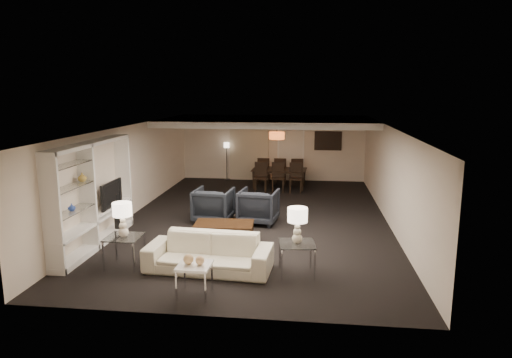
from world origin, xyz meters
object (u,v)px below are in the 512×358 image
Objects in this scene: side_table_left at (125,251)px; table_lamp_left at (123,220)px; vase_blue at (72,207)px; chair_nl at (261,177)px; floor_lamp at (227,161)px; vase_amber at (82,177)px; marble_table at (195,280)px; sofa at (209,253)px; side_table_right at (297,259)px; armchair_right at (258,206)px; floor_speaker at (117,214)px; chair_fl at (264,171)px; chair_fm at (280,171)px; coffee_table at (224,233)px; chair_fr at (297,171)px; armchair_left at (214,205)px; television at (107,194)px; table_lamp_right at (297,226)px; chair_nm at (278,178)px; chair_nr at (296,178)px; dining_table at (279,179)px.

side_table_left is 0.97× the size of table_lamp_left.
chair_nl is (3.07, 6.92, -0.64)m from vase_blue.
vase_amber is at bearing -100.75° from floor_lamp.
marble_table is 8.18m from chair_nl.
side_table_right is at bearing 4.02° from sofa.
armchair_right is at bearing 55.12° from side_table_left.
floor_speaker is (-4.41, 2.02, 0.18)m from side_table_right.
sofa is 3.53× the size of table_lamp_left.
vase_amber is at bearing 90.00° from vase_blue.
chair_fl is 0.60m from chair_fm.
chair_fl is at bearing 88.50° from marble_table.
chair_nl is 1.30m from chair_fl.
chair_fr is (1.45, 6.77, 0.26)m from coffee_table.
armchair_left is at bearing 104.32° from sofa.
television is at bearing 69.62° from chair_fl.
table_lamp_left is (-3.40, -0.00, 0.65)m from side_table_right.
table_lamp_right is 9.37m from floor_lamp.
vase_blue is 0.73m from vase_amber.
table_lamp_left is 4.41× the size of vase_blue.
chair_nm is 1.43m from chair_fr.
table_lamp_right is at bearing 129.99° from armchair_left.
vase_blue is at bearing 66.65° from chair_fm.
armchair_left is at bearing 84.65° from chair_fl.
armchair_left is at bearing 62.24° from chair_fr.
chair_nm is 2.79m from floor_lamp.
television is at bearing 51.76° from chair_fr.
chair_fl and chair_fr have the same top height.
sofa is at bearing -101.48° from chair_nr.
side_table_left reaches higher than coffee_table.
television is 7.61m from chair_fm.
dining_table is 1.92× the size of chair_nm.
sofa is at bearing -92.73° from chair_nl.
table_lamp_right is 7.14m from chair_nm.
chair_fm is at bearing 88.23° from sofa.
vase_amber is at bearing 147.97° from marble_table.
side_table_left is at bearing 0.00° from table_lamp_left.
chair_nr is 1.00× the size of chair_fr.
sofa is 1.81m from table_lamp_right.
sofa is 8.99m from floor_lamp.
vase_amber reaches higher than dining_table.
table_lamp_right is at bearing 0.00° from table_lamp_left.
side_table_right is 0.67× the size of chair_nm.
table_lamp_right is at bearing -71.59° from floor_lamp.
chair_fl is (-0.35, 5.07, 0.05)m from armchair_right.
dining_table is at bearing 84.51° from marble_table.
side_table_left is 1.00× the size of side_table_right.
chair_fm reaches higher than side_table_left.
armchair_right reaches higher than marble_table.
floor_speaker is 0.99× the size of chair_fm.
armchair_left is 0.99× the size of chair_nm.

